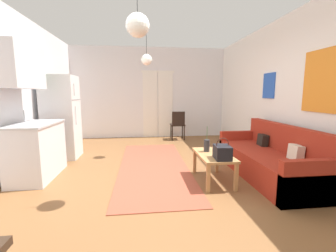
% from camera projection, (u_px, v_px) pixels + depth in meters
% --- Properties ---
extents(ground_plane, '(5.32, 7.86, 0.10)m').
position_uv_depth(ground_plane, '(158.00, 184.00, 3.54)').
color(ground_plane, brown).
extents(wall_back, '(4.92, 0.13, 2.79)m').
position_uv_depth(wall_back, '(150.00, 93.00, 6.95)').
color(wall_back, silver).
rests_on(wall_back, ground_plane).
extents(wall_right, '(0.12, 7.46, 2.79)m').
position_uv_depth(wall_right, '(305.00, 93.00, 3.61)').
color(wall_right, white).
rests_on(wall_right, ground_plane).
extents(area_rug, '(1.27, 3.40, 0.01)m').
position_uv_depth(area_rug, '(154.00, 166.00, 4.25)').
color(area_rug, '#9E4733').
rests_on(area_rug, ground_plane).
extents(couch, '(0.83, 2.15, 0.86)m').
position_uv_depth(couch, '(270.00, 160.00, 3.71)').
color(couch, maroon).
rests_on(couch, ground_plane).
extents(coffee_table, '(0.49, 0.88, 0.44)m').
position_uv_depth(coffee_table, '(214.00, 158.00, 3.47)').
color(coffee_table, '#B27F4C').
rests_on(coffee_table, ground_plane).
extents(bamboo_vase, '(0.10, 0.10, 0.41)m').
position_uv_depth(bamboo_vase, '(207.00, 146.00, 3.59)').
color(bamboo_vase, '#2D2D33').
rests_on(bamboo_vase, coffee_table).
extents(handbag, '(0.25, 0.32, 0.31)m').
position_uv_depth(handbag, '(222.00, 152.00, 3.18)').
color(handbag, black).
rests_on(handbag, coffee_table).
extents(refrigerator, '(0.67, 0.62, 1.76)m').
position_uv_depth(refrigerator, '(62.00, 117.00, 4.70)').
color(refrigerator, white).
rests_on(refrigerator, ground_plane).
extents(kitchen_counter, '(0.59, 1.09, 2.14)m').
position_uv_depth(kitchen_counter, '(33.00, 128.00, 3.57)').
color(kitchen_counter, silver).
rests_on(kitchen_counter, ground_plane).
extents(accent_chair, '(0.42, 0.40, 0.86)m').
position_uv_depth(accent_chair, '(178.00, 124.00, 6.61)').
color(accent_chair, black).
rests_on(accent_chair, ground_plane).
extents(pendant_lamp_near, '(0.29, 0.29, 0.74)m').
position_uv_depth(pendant_lamp_near, '(138.00, 25.00, 2.65)').
color(pendant_lamp_near, black).
extents(pendant_lamp_far, '(0.23, 0.23, 0.81)m').
position_uv_depth(pendant_lamp_far, '(147.00, 60.00, 4.72)').
color(pendant_lamp_far, black).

